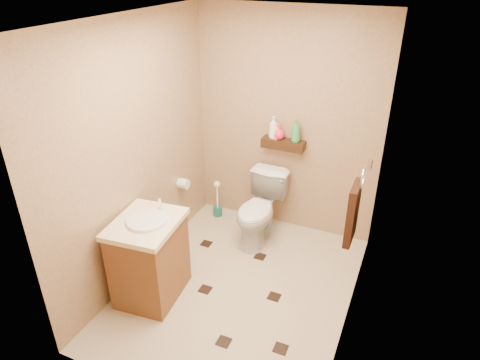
% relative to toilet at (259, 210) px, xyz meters
% --- Properties ---
extents(ground, '(2.50, 2.50, 0.00)m').
position_rel_toilet_xyz_m(ground, '(0.12, -0.83, -0.37)').
color(ground, beige).
rests_on(ground, ground).
extents(wall_back, '(2.00, 0.04, 2.40)m').
position_rel_toilet_xyz_m(wall_back, '(0.12, 0.42, 0.83)').
color(wall_back, tan).
rests_on(wall_back, ground).
extents(wall_front, '(2.00, 0.04, 2.40)m').
position_rel_toilet_xyz_m(wall_front, '(0.12, -2.08, 0.83)').
color(wall_front, tan).
rests_on(wall_front, ground).
extents(wall_left, '(0.04, 2.50, 2.40)m').
position_rel_toilet_xyz_m(wall_left, '(-0.88, -0.83, 0.83)').
color(wall_left, tan).
rests_on(wall_left, ground).
extents(wall_right, '(0.04, 2.50, 2.40)m').
position_rel_toilet_xyz_m(wall_right, '(1.12, -0.83, 0.83)').
color(wall_right, tan).
rests_on(wall_right, ground).
extents(ceiling, '(2.00, 2.50, 0.02)m').
position_rel_toilet_xyz_m(ceiling, '(0.12, -0.83, 2.03)').
color(ceiling, white).
rests_on(ceiling, wall_back).
extents(wall_shelf, '(0.46, 0.14, 0.10)m').
position_rel_toilet_xyz_m(wall_shelf, '(0.12, 0.34, 0.65)').
color(wall_shelf, '#391F0F').
rests_on(wall_shelf, wall_back).
extents(floor_accents, '(1.31, 1.26, 0.01)m').
position_rel_toilet_xyz_m(floor_accents, '(0.16, -0.87, -0.37)').
color(floor_accents, black).
rests_on(floor_accents, ground).
extents(toilet, '(0.43, 0.73, 0.74)m').
position_rel_toilet_xyz_m(toilet, '(0.00, 0.00, 0.00)').
color(toilet, white).
rests_on(toilet, ground).
extents(vanity, '(0.59, 0.69, 0.91)m').
position_rel_toilet_xyz_m(vanity, '(-0.58, -1.20, 0.04)').
color(vanity, brown).
rests_on(vanity, ground).
extents(toilet_brush, '(0.11, 0.11, 0.46)m').
position_rel_toilet_xyz_m(toilet_brush, '(-0.63, 0.24, -0.21)').
color(toilet_brush, '#186055').
rests_on(toilet_brush, ground).
extents(towel_ring, '(0.12, 0.30, 0.76)m').
position_rel_toilet_xyz_m(towel_ring, '(1.03, -0.58, 0.58)').
color(towel_ring, silver).
rests_on(towel_ring, wall_right).
extents(toilet_paper, '(0.12, 0.11, 0.12)m').
position_rel_toilet_xyz_m(toilet_paper, '(-0.82, -0.18, 0.23)').
color(toilet_paper, white).
rests_on(toilet_paper, wall_left).
extents(bottle_a, '(0.13, 0.13, 0.24)m').
position_rel_toilet_xyz_m(bottle_a, '(0.01, 0.34, 0.82)').
color(bottle_a, white).
rests_on(bottle_a, wall_shelf).
extents(bottle_b, '(0.11, 0.11, 0.16)m').
position_rel_toilet_xyz_m(bottle_b, '(0.05, 0.34, 0.78)').
color(bottle_b, '#FFA135').
rests_on(bottle_b, wall_shelf).
extents(bottle_c, '(0.14, 0.14, 0.15)m').
position_rel_toilet_xyz_m(bottle_c, '(0.07, 0.34, 0.77)').
color(bottle_c, '#F81D4D').
rests_on(bottle_c, wall_shelf).
extents(bottle_d, '(0.13, 0.13, 0.24)m').
position_rel_toilet_xyz_m(bottle_d, '(0.25, 0.34, 0.82)').
color(bottle_d, green).
rests_on(bottle_d, wall_shelf).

